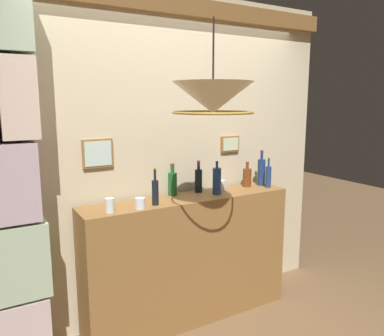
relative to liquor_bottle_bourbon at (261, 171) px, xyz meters
name	(u,v)px	position (x,y,z in m)	size (l,w,h in m)	color
panelled_rear_partition	(174,150)	(-0.81, 0.21, 0.23)	(3.09, 0.15, 2.72)	beige
stone_pillar	(3,182)	(-2.15, 0.05, 0.13)	(0.47, 0.37, 2.65)	beige
bar_shelf_unit	(189,259)	(-0.80, -0.05, -0.67)	(1.80, 0.36, 1.07)	olive
liquor_bottle_bourbon	(261,171)	(0.00, 0.00, 0.00)	(0.07, 0.07, 0.33)	navy
liquor_bottle_rye	(247,177)	(-0.15, 0.02, -0.04)	(0.08, 0.08, 0.23)	brown
liquor_bottle_sherry	(173,183)	(-0.89, 0.07, -0.02)	(0.07, 0.07, 0.27)	#1A5825
liquor_bottle_port	(217,181)	(-0.55, -0.08, -0.01)	(0.07, 0.07, 0.28)	navy
liquor_bottle_mezcal	(268,176)	(-0.01, -0.10, -0.03)	(0.05, 0.05, 0.28)	navy
liquor_bottle_vodka	(155,191)	(-1.14, -0.12, -0.02)	(0.05, 0.05, 0.29)	black
liquor_bottle_tequila	(198,180)	(-0.65, 0.06, -0.02)	(0.06, 0.06, 0.28)	black
glass_tumbler_rocks	(140,203)	(-1.28, -0.16, -0.09)	(0.08, 0.08, 0.08)	silver
glass_tumbler_highball	(222,185)	(-0.44, 0.01, -0.08)	(0.06, 0.06, 0.09)	silver
glass_tumbler_shot	(110,205)	(-1.50, -0.14, -0.08)	(0.07, 0.07, 0.10)	silver
pendant_lamp	(213,99)	(-0.98, -0.65, 0.66)	(0.52, 0.52, 0.58)	#EFE5C6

